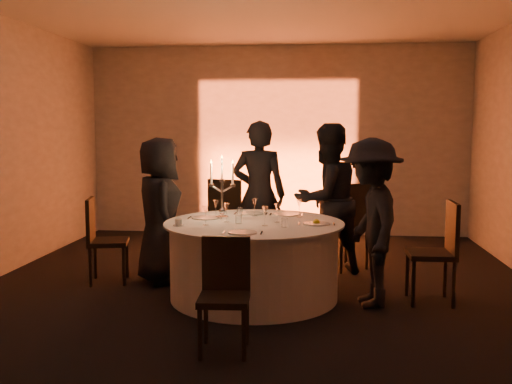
# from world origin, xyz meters

# --- Properties ---
(floor) EXTENTS (7.00, 7.00, 0.00)m
(floor) POSITION_xyz_m (0.00, 0.00, 0.00)
(floor) COLOR black
(floor) RESTS_ON ground
(wall_back) EXTENTS (7.00, 0.00, 7.00)m
(wall_back) POSITION_xyz_m (0.00, 3.50, 1.50)
(wall_back) COLOR #9E9992
(wall_back) RESTS_ON floor
(wall_front) EXTENTS (7.00, 0.00, 7.00)m
(wall_front) POSITION_xyz_m (0.00, -3.50, 1.50)
(wall_front) COLOR #9E9992
(wall_front) RESTS_ON floor
(uplighter_fixture) EXTENTS (0.25, 0.12, 0.10)m
(uplighter_fixture) POSITION_xyz_m (0.00, 3.20, 0.05)
(uplighter_fixture) COLOR black
(uplighter_fixture) RESTS_ON floor
(banquet_table) EXTENTS (1.80, 1.80, 0.77)m
(banquet_table) POSITION_xyz_m (0.00, 0.00, 0.38)
(banquet_table) COLOR black
(banquet_table) RESTS_ON floor
(chair_left) EXTENTS (0.50, 0.50, 0.94)m
(chair_left) POSITION_xyz_m (-1.73, 0.37, 0.53)
(chair_left) COLOR black
(chair_left) RESTS_ON floor
(chair_back_left) EXTENTS (0.57, 0.57, 1.05)m
(chair_back_left) POSITION_xyz_m (-0.51, 1.68, 0.60)
(chair_back_left) COLOR black
(chair_back_left) RESTS_ON floor
(chair_back_right) EXTENTS (0.65, 0.65, 1.06)m
(chair_back_right) POSITION_xyz_m (1.02, 1.24, 0.60)
(chair_back_right) COLOR black
(chair_back_right) RESTS_ON floor
(chair_right) EXTENTS (0.44, 0.44, 1.00)m
(chair_right) POSITION_xyz_m (1.82, 0.01, 0.56)
(chair_right) COLOR black
(chair_right) RESTS_ON floor
(chair_front) EXTENTS (0.40, 0.40, 0.87)m
(chair_front) POSITION_xyz_m (-0.08, -1.37, 0.48)
(chair_front) COLOR black
(chair_front) RESTS_ON floor
(guest_left) EXTENTS (0.78, 0.92, 1.60)m
(guest_left) POSITION_xyz_m (-1.09, 0.47, 0.80)
(guest_left) COLOR black
(guest_left) RESTS_ON floor
(guest_back_left) EXTENTS (0.68, 0.47, 1.79)m
(guest_back_left) POSITION_xyz_m (-0.07, 1.27, 0.90)
(guest_back_left) COLOR black
(guest_back_left) RESTS_ON floor
(guest_back_right) EXTENTS (1.08, 1.05, 1.76)m
(guest_back_right) POSITION_xyz_m (0.74, 0.97, 0.88)
(guest_back_right) COLOR black
(guest_back_right) RESTS_ON floor
(guest_right) EXTENTS (0.71, 1.10, 1.62)m
(guest_right) POSITION_xyz_m (1.14, -0.13, 0.81)
(guest_right) COLOR black
(guest_right) RESTS_ON floor
(plate_left) EXTENTS (0.36, 0.28, 0.01)m
(plate_left) POSITION_xyz_m (-0.53, 0.18, 0.78)
(plate_left) COLOR white
(plate_left) RESTS_ON banquet_table
(plate_back_left) EXTENTS (0.35, 0.27, 0.01)m
(plate_back_left) POSITION_xyz_m (-0.09, 0.52, 0.78)
(plate_back_left) COLOR white
(plate_back_left) RESTS_ON banquet_table
(plate_back_right) EXTENTS (0.35, 0.29, 0.01)m
(plate_back_right) POSITION_xyz_m (0.30, 0.50, 0.78)
(plate_back_right) COLOR white
(plate_back_right) RESTS_ON banquet_table
(plate_right) EXTENTS (0.36, 0.26, 0.08)m
(plate_right) POSITION_xyz_m (0.62, -0.08, 0.79)
(plate_right) COLOR white
(plate_right) RESTS_ON banquet_table
(plate_front) EXTENTS (0.36, 0.26, 0.01)m
(plate_front) POSITION_xyz_m (-0.04, -0.62, 0.78)
(plate_front) COLOR white
(plate_front) RESTS_ON banquet_table
(coffee_cup) EXTENTS (0.11, 0.11, 0.07)m
(coffee_cup) POSITION_xyz_m (-0.70, -0.28, 0.80)
(coffee_cup) COLOR white
(coffee_cup) RESTS_ON banquet_table
(candelabra) EXTENTS (0.28, 0.13, 0.66)m
(candelabra) POSITION_xyz_m (-0.36, 0.22, 1.00)
(candelabra) COLOR silver
(candelabra) RESTS_ON banquet_table
(wine_glass_a) EXTENTS (0.07, 0.07, 0.19)m
(wine_glass_a) POSITION_xyz_m (0.23, 0.00, 0.91)
(wine_glass_a) COLOR white
(wine_glass_a) RESTS_ON banquet_table
(wine_glass_b) EXTENTS (0.07, 0.07, 0.19)m
(wine_glass_b) POSITION_xyz_m (-0.03, 0.38, 0.91)
(wine_glass_b) COLOR white
(wine_glass_b) RESTS_ON banquet_table
(wine_glass_c) EXTENTS (0.07, 0.07, 0.19)m
(wine_glass_c) POSITION_xyz_m (0.13, -0.21, 0.91)
(wine_glass_c) COLOR white
(wine_glass_c) RESTS_ON banquet_table
(wine_glass_d) EXTENTS (0.07, 0.07, 0.19)m
(wine_glass_d) POSITION_xyz_m (0.44, 0.34, 0.91)
(wine_glass_d) COLOR white
(wine_glass_d) RESTS_ON banquet_table
(wine_glass_e) EXTENTS (0.07, 0.07, 0.19)m
(wine_glass_e) POSITION_xyz_m (-0.27, -0.03, 0.91)
(wine_glass_e) COLOR white
(wine_glass_e) RESTS_ON banquet_table
(wine_glass_f) EXTENTS (0.07, 0.07, 0.19)m
(wine_glass_f) POSITION_xyz_m (-0.42, 0.19, 0.91)
(wine_glass_f) COLOR white
(wine_glass_f) RESTS_ON banquet_table
(wine_glass_g) EXTENTS (0.07, 0.07, 0.19)m
(wine_glass_g) POSITION_xyz_m (-0.45, -0.23, 0.91)
(wine_glass_g) COLOR white
(wine_glass_g) RESTS_ON banquet_table
(tumbler_a) EXTENTS (0.07, 0.07, 0.09)m
(tumbler_a) POSITION_xyz_m (-0.19, 0.39, 0.82)
(tumbler_a) COLOR white
(tumbler_a) RESTS_ON banquet_table
(tumbler_b) EXTENTS (0.07, 0.07, 0.09)m
(tumbler_b) POSITION_xyz_m (-0.14, -0.10, 0.82)
(tumbler_b) COLOR white
(tumbler_b) RESTS_ON banquet_table
(tumbler_c) EXTENTS (0.07, 0.07, 0.09)m
(tumbler_c) POSITION_xyz_m (0.32, -0.27, 0.82)
(tumbler_c) COLOR white
(tumbler_c) RESTS_ON banquet_table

